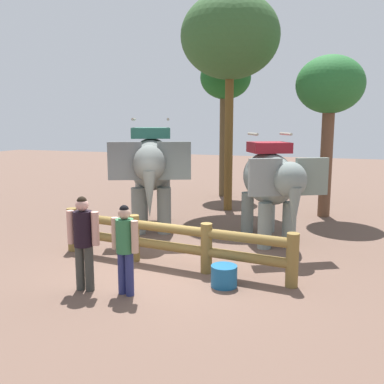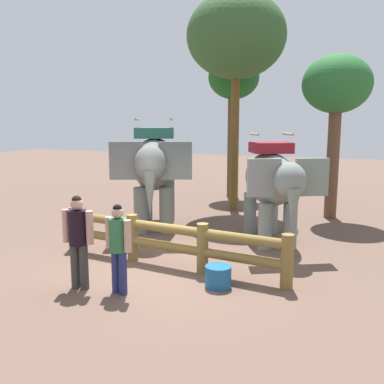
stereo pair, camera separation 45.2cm
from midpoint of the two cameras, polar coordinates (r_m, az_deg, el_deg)
ground_plane at (r=9.21m, az=-5.16°, el=-10.38°), size 60.00×60.00×0.00m
log_fence at (r=9.25m, az=-4.54°, el=-6.34°), size 5.53×0.83×1.05m
elephant_near_left at (r=12.42m, az=-6.50°, el=3.32°), size 2.80×3.80×3.20m
elephant_center at (r=11.07m, az=9.34°, el=1.39°), size 2.63×3.30×2.83m
tourist_woman_in_black at (r=8.15m, az=-15.88°, el=-5.77°), size 0.63×0.38×1.78m
tourist_man_in_blue at (r=7.80m, az=-10.60°, el=-6.78°), size 0.58×0.38×1.66m
tree_far_left at (r=17.84m, az=3.76°, el=14.18°), size 2.05×2.05×5.73m
tree_back_center at (r=14.46m, az=17.09°, el=13.00°), size 2.14×2.14×5.17m
tree_far_right at (r=15.14m, az=4.22°, el=19.91°), size 3.31×3.31×7.32m
feed_bucket at (r=8.28m, az=2.72°, el=-11.16°), size 0.50×0.50×0.41m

